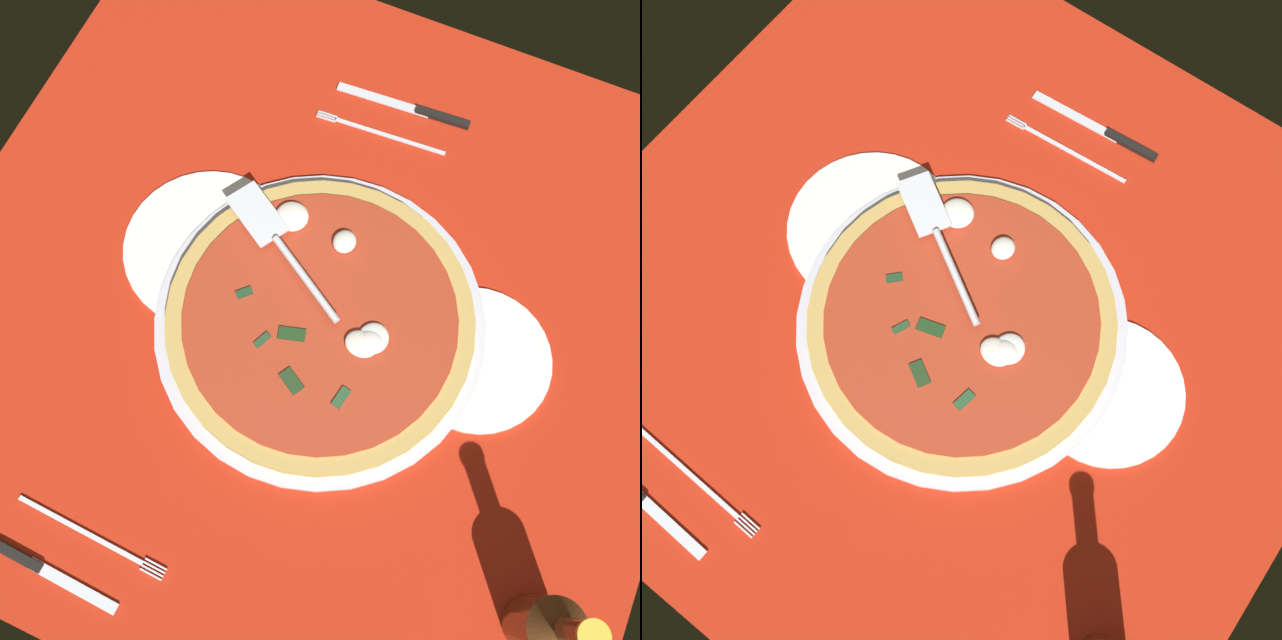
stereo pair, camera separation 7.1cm
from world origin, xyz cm
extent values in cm
cube|color=red|center=(0.00, 0.00, -0.40)|extent=(101.96, 101.96, 0.80)
cylinder|color=silver|center=(-2.42, 1.73, 0.63)|extent=(44.38, 44.38, 1.25)
cylinder|color=white|center=(-23.22, -2.14, 0.50)|extent=(20.09, 20.09, 1.00)
cylinder|color=white|center=(16.28, -2.21, 0.50)|extent=(23.65, 23.65, 1.00)
cylinder|color=tan|center=(-2.42, 1.73, 2.07)|extent=(40.98, 40.98, 1.63)
cylinder|color=#AC341C|center=(-2.42, 1.73, 3.03)|extent=(36.48, 36.48, 0.30)
ellipsoid|color=white|center=(-1.14, -9.31, 3.88)|extent=(3.14, 3.42, 1.39)
ellipsoid|color=white|center=(-9.93, 1.66, 3.66)|extent=(4.00, 4.36, 0.95)
ellipsoid|color=white|center=(-8.84, 2.99, 3.75)|extent=(4.41, 3.63, 1.13)
ellipsoid|color=white|center=(6.91, -9.87, 3.86)|extent=(4.56, 4.48, 1.36)
ellipsoid|color=white|center=(-9.42, 2.37, 3.63)|extent=(3.26, 3.07, 0.90)
ellipsoid|color=white|center=(-9.78, 2.35, 3.80)|extent=(3.51, 3.28, 1.24)
cube|color=#203A1B|center=(-2.58, 11.05, 3.33)|extent=(3.75, 3.21, 0.30)
cube|color=#244727|center=(3.18, 7.58, 3.33)|extent=(1.78, 2.49, 0.30)
cube|color=#1C3C19|center=(-0.30, 5.32, 3.33)|extent=(3.91, 2.61, 0.30)
cube|color=#1D4222|center=(8.16, 2.64, 3.33)|extent=(2.33, 2.35, 0.30)
cube|color=#274D2D|center=(-9.21, 10.44, 3.33)|extent=(1.75, 2.95, 0.30)
cube|color=silver|center=(11.16, -7.90, 4.72)|extent=(10.11, 8.73, 0.30)
cylinder|color=silver|center=(1.24, -1.87, 5.07)|extent=(12.76, 8.30, 1.00)
cube|color=white|center=(-0.02, -31.65, 0.30)|extent=(18.96, 13.61, 0.60)
cube|color=silver|center=(-0.21, -28.86, 0.73)|extent=(17.00, 1.72, 0.25)
cube|color=silver|center=(9.80, -28.64, 0.73)|extent=(3.01, 0.42, 0.25)
cube|color=silver|center=(9.77, -28.20, 0.73)|extent=(3.01, 0.42, 0.25)
cube|color=silver|center=(9.75, -27.76, 0.73)|extent=(3.01, 0.42, 0.25)
cube|color=black|center=(-5.97, -34.85, 1.00)|extent=(8.25, 1.74, 0.80)
cube|color=silver|center=(3.23, -34.24, 0.73)|extent=(14.40, 2.34, 0.25)
cube|color=white|center=(13.77, 41.10, 0.30)|extent=(16.86, 13.84, 0.60)
cube|color=silver|center=(13.65, 38.14, 0.73)|extent=(17.78, 1.31, 0.25)
cube|color=silver|center=(3.30, 39.21, 0.73)|extent=(3.01, 0.34, 0.25)
cube|color=silver|center=(3.29, 38.77, 0.73)|extent=(3.01, 0.34, 0.25)
cube|color=silver|center=(3.27, 38.33, 0.73)|extent=(3.01, 0.34, 0.25)
cube|color=silver|center=(3.25, 37.89, 0.73)|extent=(3.01, 0.34, 0.25)
cube|color=silver|center=(11.27, 44.17, 0.73)|extent=(12.29, 1.89, 0.25)
camera|label=1|loc=(-15.58, 31.37, 97.75)|focal=42.86mm
camera|label=2|loc=(-21.71, 27.80, 97.75)|focal=42.86mm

